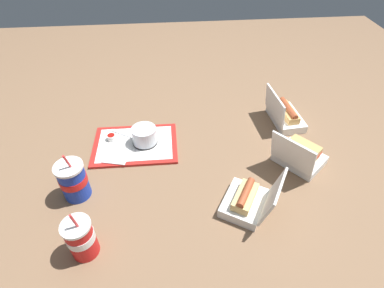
% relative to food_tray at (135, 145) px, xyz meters
% --- Properties ---
extents(ground_plane, '(3.20, 3.20, 0.00)m').
position_rel_food_tray_xyz_m(ground_plane, '(0.28, -0.11, -0.01)').
color(ground_plane, brown).
extents(food_tray, '(0.37, 0.26, 0.01)m').
position_rel_food_tray_xyz_m(food_tray, '(0.00, 0.00, 0.00)').
color(food_tray, red).
rests_on(food_tray, ground_plane).
extents(cake_container, '(0.11, 0.11, 0.08)m').
position_rel_food_tray_xyz_m(cake_container, '(0.04, 0.00, 0.04)').
color(cake_container, black).
rests_on(cake_container, food_tray).
extents(ketchup_cup, '(0.04, 0.04, 0.02)m').
position_rel_food_tray_xyz_m(ketchup_cup, '(-0.11, 0.04, 0.02)').
color(ketchup_cup, white).
rests_on(ketchup_cup, food_tray).
extents(napkin_stack, '(0.12, 0.12, 0.00)m').
position_rel_food_tray_xyz_m(napkin_stack, '(-0.07, -0.07, 0.01)').
color(napkin_stack, white).
rests_on(napkin_stack, food_tray).
extents(plastic_fork, '(0.10, 0.07, 0.00)m').
position_rel_food_tray_xyz_m(plastic_fork, '(-0.07, 0.07, 0.01)').
color(plastic_fork, white).
rests_on(plastic_fork, food_tray).
extents(clamshell_hotdog_front, '(0.16, 0.22, 0.16)m').
position_rel_food_tray_xyz_m(clamshell_hotdog_front, '(0.72, 0.11, 0.03)').
color(clamshell_hotdog_front, white).
rests_on(clamshell_hotdog_front, ground_plane).
extents(clamshell_sandwich_back, '(0.26, 0.26, 0.18)m').
position_rel_food_tray_xyz_m(clamshell_sandwich_back, '(0.68, -0.17, 0.04)').
color(clamshell_sandwich_back, white).
rests_on(clamshell_sandwich_back, ground_plane).
extents(clamshell_hotdog_left, '(0.24, 0.24, 0.18)m').
position_rel_food_tray_xyz_m(clamshell_hotdog_left, '(0.42, -0.37, 0.03)').
color(clamshell_hotdog_left, white).
rests_on(clamshell_hotdog_left, ground_plane).
extents(soda_cup_front, '(0.09, 0.09, 0.21)m').
position_rel_food_tray_xyz_m(soda_cup_front, '(-0.13, -0.49, 0.07)').
color(soda_cup_front, red).
rests_on(soda_cup_front, ground_plane).
extents(soda_cup_right, '(0.10, 0.10, 0.21)m').
position_rel_food_tray_xyz_m(soda_cup_right, '(-0.20, -0.26, 0.07)').
color(soda_cup_right, '#1938B7').
rests_on(soda_cup_right, ground_plane).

